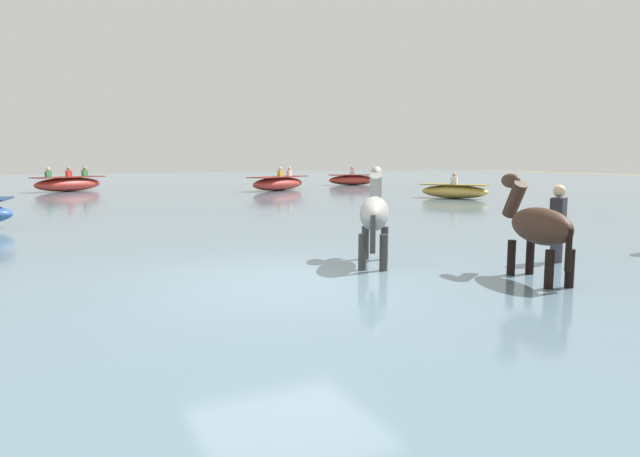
{
  "coord_description": "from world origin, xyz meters",
  "views": [
    {
      "loc": [
        -2.95,
        -7.06,
        2.09
      ],
      "look_at": [
        1.27,
        1.55,
        0.85
      ],
      "focal_mm": 31.56,
      "sensor_mm": 36.0,
      "label": 1
    }
  ],
  "objects_px": {
    "horse_trailing_dark_bay": "(538,229)",
    "boat_far_offshore": "(279,183)",
    "person_onlooker_right": "(557,231)",
    "boat_distant_east": "(352,180)",
    "horse_lead_grey": "(374,216)",
    "boat_mid_outer": "(454,191)",
    "boat_far_inshore": "(69,184)"
  },
  "relations": [
    {
      "from": "boat_far_inshore",
      "to": "person_onlooker_right",
      "type": "relative_size",
      "value": 2.28
    },
    {
      "from": "person_onlooker_right",
      "to": "boat_far_offshore",
      "type": "bearing_deg",
      "value": 80.88
    },
    {
      "from": "boat_far_offshore",
      "to": "person_onlooker_right",
      "type": "xyz_separation_m",
      "value": [
        -3.27,
        -20.38,
        0.15
      ]
    },
    {
      "from": "boat_distant_east",
      "to": "person_onlooker_right",
      "type": "bearing_deg",
      "value": -111.71
    },
    {
      "from": "boat_distant_east",
      "to": "person_onlooker_right",
      "type": "height_order",
      "value": "person_onlooker_right"
    },
    {
      "from": "boat_distant_east",
      "to": "horse_lead_grey",
      "type": "bearing_deg",
      "value": -118.57
    },
    {
      "from": "horse_lead_grey",
      "to": "person_onlooker_right",
      "type": "bearing_deg",
      "value": -23.49
    },
    {
      "from": "horse_trailing_dark_bay",
      "to": "boat_distant_east",
      "type": "xyz_separation_m",
      "value": [
        10.68,
        24.25,
        -0.41
      ]
    },
    {
      "from": "horse_trailing_dark_bay",
      "to": "boat_far_offshore",
      "type": "xyz_separation_m",
      "value": [
        4.63,
        21.22,
        -0.36
      ]
    },
    {
      "from": "horse_trailing_dark_bay",
      "to": "person_onlooker_right",
      "type": "distance_m",
      "value": 1.61
    },
    {
      "from": "horse_trailing_dark_bay",
      "to": "boat_distant_east",
      "type": "relative_size",
      "value": 0.59
    },
    {
      "from": "horse_trailing_dark_bay",
      "to": "boat_far_offshore",
      "type": "height_order",
      "value": "horse_trailing_dark_bay"
    },
    {
      "from": "boat_mid_outer",
      "to": "boat_far_inshore",
      "type": "relative_size",
      "value": 0.77
    },
    {
      "from": "boat_mid_outer",
      "to": "boat_far_inshore",
      "type": "xyz_separation_m",
      "value": [
        -14.25,
        12.3,
        0.07
      ]
    },
    {
      "from": "boat_mid_outer",
      "to": "person_onlooker_right",
      "type": "distance_m",
      "value": 14.37
    },
    {
      "from": "boat_mid_outer",
      "to": "boat_distant_east",
      "type": "relative_size",
      "value": 0.93
    },
    {
      "from": "horse_lead_grey",
      "to": "boat_far_offshore",
      "type": "bearing_deg",
      "value": 72.51
    },
    {
      "from": "horse_trailing_dark_bay",
      "to": "boat_distant_east",
      "type": "distance_m",
      "value": 26.5
    },
    {
      "from": "horse_trailing_dark_bay",
      "to": "boat_far_offshore",
      "type": "bearing_deg",
      "value": 77.69
    },
    {
      "from": "horse_trailing_dark_bay",
      "to": "boat_mid_outer",
      "type": "relative_size",
      "value": 0.64
    },
    {
      "from": "horse_lead_grey",
      "to": "horse_trailing_dark_bay",
      "type": "height_order",
      "value": "horse_lead_grey"
    },
    {
      "from": "person_onlooker_right",
      "to": "boat_distant_east",
      "type": "bearing_deg",
      "value": 68.29
    },
    {
      "from": "horse_trailing_dark_bay",
      "to": "person_onlooker_right",
      "type": "relative_size",
      "value": 1.12
    },
    {
      "from": "boat_distant_east",
      "to": "boat_mid_outer",
      "type": "bearing_deg",
      "value": -97.56
    },
    {
      "from": "horse_trailing_dark_bay",
      "to": "boat_far_offshore",
      "type": "distance_m",
      "value": 21.72
    },
    {
      "from": "boat_far_offshore",
      "to": "person_onlooker_right",
      "type": "bearing_deg",
      "value": -99.12
    },
    {
      "from": "horse_trailing_dark_bay",
      "to": "boat_mid_outer",
      "type": "height_order",
      "value": "horse_trailing_dark_bay"
    },
    {
      "from": "boat_mid_outer",
      "to": "boat_far_inshore",
      "type": "height_order",
      "value": "boat_far_inshore"
    },
    {
      "from": "horse_lead_grey",
      "to": "boat_mid_outer",
      "type": "xyz_separation_m",
      "value": [
        10.58,
        10.86,
        -0.48
      ]
    },
    {
      "from": "horse_trailing_dark_bay",
      "to": "person_onlooker_right",
      "type": "bearing_deg",
      "value": 31.63
    },
    {
      "from": "boat_distant_east",
      "to": "boat_far_inshore",
      "type": "bearing_deg",
      "value": 176.57
    },
    {
      "from": "boat_distant_east",
      "to": "boat_far_offshore",
      "type": "relative_size",
      "value": 0.79
    }
  ]
}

